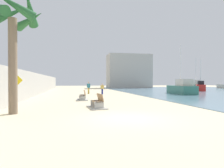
% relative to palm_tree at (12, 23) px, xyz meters
% --- Properties ---
extents(ground_plane, '(120.00, 120.00, 0.00)m').
position_rel_palm_tree_xyz_m(ground_plane, '(5.91, 15.41, -5.07)').
color(ground_plane, beige).
extents(seawall, '(0.80, 64.00, 2.90)m').
position_rel_palm_tree_xyz_m(seawall, '(-1.59, 15.41, -3.62)').
color(seawall, '#ADAAA3').
rests_on(seawall, ground).
extents(palm_tree, '(3.58, 3.60, 6.78)m').
position_rel_palm_tree_xyz_m(palm_tree, '(0.00, 0.00, 0.00)').
color(palm_tree, '#7A6651').
rests_on(palm_tree, ground).
extents(bench_near, '(1.26, 2.18, 0.98)m').
position_rel_palm_tree_xyz_m(bench_near, '(4.96, 1.63, -4.84)').
color(bench_near, '#ADAAA3').
rests_on(bench_near, ground).
extents(bench_far, '(1.29, 2.20, 0.98)m').
position_rel_palm_tree_xyz_m(bench_far, '(4.31, 7.86, -4.84)').
color(bench_far, '#ADAAA3').
rests_on(bench_far, ground).
extents(person_walking, '(0.47, 0.32, 1.53)m').
position_rel_palm_tree_xyz_m(person_walking, '(7.52, 16.39, -4.19)').
color(person_walking, navy).
rests_on(person_walking, ground).
extents(person_standing, '(0.48, 0.31, 1.78)m').
position_rel_palm_tree_xyz_m(person_standing, '(5.67, 17.45, -4.02)').
color(person_standing, gold).
rests_on(person_standing, ground).
extents(boat_outer, '(4.56, 6.17, 6.21)m').
position_rel_palm_tree_xyz_m(boat_outer, '(27.68, 22.97, -4.27)').
color(boat_outer, red).
rests_on(boat_outer, water_bay).
extents(boat_far_right, '(4.32, 6.80, 7.77)m').
position_rel_palm_tree_xyz_m(boat_far_right, '(32.48, 31.53, -4.23)').
color(boat_far_right, '#337060').
rests_on(boat_far_right, water_bay).
extents(boat_far_left, '(2.44, 5.72, 7.01)m').
position_rel_palm_tree_xyz_m(boat_far_left, '(18.60, 14.15, -4.22)').
color(boat_far_left, '#337060').
rests_on(boat_far_left, water_bay).
extents(pedestrian_sign, '(0.85, 0.08, 2.34)m').
position_rel_palm_tree_xyz_m(pedestrian_sign, '(-0.78, 4.03, -3.62)').
color(pedestrian_sign, slate).
rests_on(pedestrian_sign, ground).
extents(harbor_building, '(12.00, 6.00, 9.38)m').
position_rel_palm_tree_xyz_m(harbor_building, '(19.18, 43.41, -0.38)').
color(harbor_building, '#ADAAA3').
rests_on(harbor_building, ground).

